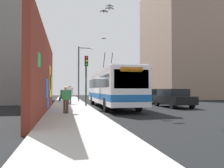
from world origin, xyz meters
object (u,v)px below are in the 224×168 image
(street_lamp, at_px, (80,70))
(pedestrian_near_wall, at_px, (66,98))
(parked_car_red, at_px, (131,94))
(traffic_light, at_px, (86,72))
(city_bus, at_px, (111,87))
(parked_car_black, at_px, (173,98))
(pedestrian_midblock, at_px, (70,93))
(parked_car_navy, at_px, (147,96))

(street_lamp, bearing_deg, pedestrian_near_wall, 172.55)
(parked_car_red, bearing_deg, street_lamp, 111.77)
(parked_car_red, xyz_separation_m, traffic_light, (-11.34, 7.35, 2.13))
(parked_car_red, height_order, traffic_light, traffic_light)
(city_bus, distance_m, parked_car_red, 12.45)
(parked_car_black, relative_size, pedestrian_midblock, 2.53)
(parked_car_black, xyz_separation_m, parked_car_navy, (5.97, -0.00, -0.00))
(pedestrian_midblock, bearing_deg, parked_car_red, -45.31)
(city_bus, distance_m, traffic_light, 2.48)
(city_bus, distance_m, street_lamp, 8.90)
(parked_car_red, relative_size, street_lamp, 0.71)
(parked_car_black, distance_m, parked_car_red, 12.28)
(parked_car_navy, xyz_separation_m, pedestrian_near_wall, (-10.20, 9.03, 0.22))
(parked_car_navy, distance_m, pedestrian_near_wall, 13.63)
(parked_car_navy, relative_size, pedestrian_midblock, 2.39)
(street_lamp, bearing_deg, city_bus, -166.25)
(parked_car_red, bearing_deg, traffic_light, 147.06)
(pedestrian_midblock, bearing_deg, pedestrian_near_wall, 177.20)
(parked_car_red, relative_size, pedestrian_midblock, 2.62)
(city_bus, height_order, parked_car_navy, city_bus)
(parked_car_navy, xyz_separation_m, parked_car_red, (6.31, 0.00, 0.00))
(parked_car_red, height_order, street_lamp, street_lamp)
(parked_car_black, distance_m, pedestrian_midblock, 9.42)
(parked_car_red, distance_m, pedestrian_near_wall, 18.83)
(street_lamp, bearing_deg, parked_car_black, -142.33)
(city_bus, distance_m, pedestrian_midblock, 4.42)
(pedestrian_midblock, distance_m, pedestrian_near_wall, 7.98)
(parked_car_navy, relative_size, parked_car_red, 0.92)
(parked_car_black, bearing_deg, parked_car_navy, -0.00)
(pedestrian_near_wall, distance_m, street_lamp, 14.03)
(city_bus, height_order, parked_car_black, city_bus)
(pedestrian_midblock, distance_m, street_lamp, 6.43)
(parked_car_navy, height_order, parked_car_red, same)
(parked_car_navy, xyz_separation_m, traffic_light, (-5.03, 7.35, 2.13))
(parked_car_red, bearing_deg, parked_car_black, 180.00)
(parked_car_black, distance_m, pedestrian_near_wall, 9.98)
(traffic_light, distance_m, street_lamp, 8.50)
(pedestrian_midblock, height_order, pedestrian_near_wall, pedestrian_midblock)
(traffic_light, bearing_deg, parked_car_navy, -55.62)
(traffic_light, relative_size, street_lamp, 0.64)
(parked_car_black, height_order, parked_car_red, same)
(city_bus, height_order, traffic_light, city_bus)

